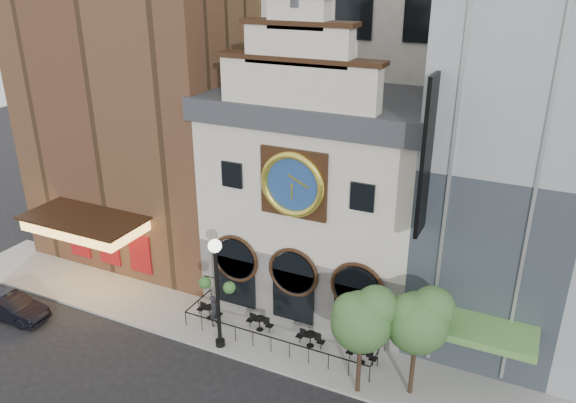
# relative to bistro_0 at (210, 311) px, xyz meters

# --- Properties ---
(ground) EXTENTS (120.00, 120.00, 0.00)m
(ground) POSITION_rel_bistro_0_xyz_m (4.49, -2.37, -0.61)
(ground) COLOR black
(ground) RESTS_ON ground
(sidewalk) EXTENTS (44.00, 5.00, 0.15)m
(sidewalk) POSITION_rel_bistro_0_xyz_m (4.49, 0.13, -0.54)
(sidewalk) COLOR gray
(sidewalk) RESTS_ON ground
(clock_building) EXTENTS (12.60, 8.78, 18.65)m
(clock_building) POSITION_rel_bistro_0_xyz_m (4.49, 5.45, 6.07)
(clock_building) COLOR #605E5B
(clock_building) RESTS_ON ground
(theater_building) EXTENTS (14.00, 15.60, 25.00)m
(theater_building) POSITION_rel_bistro_0_xyz_m (-8.51, 7.59, 11.99)
(theater_building) COLOR brown
(theater_building) RESTS_ON ground
(cafe_railing) EXTENTS (10.60, 2.60, 0.90)m
(cafe_railing) POSITION_rel_bistro_0_xyz_m (4.49, 0.13, -0.01)
(cafe_railing) COLOR black
(cafe_railing) RESTS_ON sidewalk
(bistro_0) EXTENTS (1.58, 0.68, 0.90)m
(bistro_0) POSITION_rel_bistro_0_xyz_m (0.00, 0.00, 0.00)
(bistro_0) COLOR black
(bistro_0) RESTS_ON sidewalk
(bistro_1) EXTENTS (1.58, 0.68, 0.90)m
(bistro_1) POSITION_rel_bistro_0_xyz_m (3.07, 0.25, 0.00)
(bistro_1) COLOR black
(bistro_1) RESTS_ON sidewalk
(bistro_2) EXTENTS (1.58, 0.68, 0.90)m
(bistro_2) POSITION_rel_bistro_0_xyz_m (6.13, 0.14, 0.00)
(bistro_2) COLOR black
(bistro_2) RESTS_ON sidewalk
(bistro_3) EXTENTS (1.58, 0.68, 0.90)m
(bistro_3) POSITION_rel_bistro_0_xyz_m (8.98, 0.02, 0.00)
(bistro_3) COLOR black
(bistro_3) RESTS_ON sidewalk
(car_left) EXTENTS (4.48, 1.81, 1.45)m
(car_left) POSITION_rel_bistro_0_xyz_m (-10.33, -4.63, 0.11)
(car_left) COLOR black
(car_left) RESTS_ON ground
(pedestrian) EXTENTS (0.47, 0.69, 1.83)m
(pedestrian) POSITION_rel_bistro_0_xyz_m (0.58, -0.38, 0.45)
(pedestrian) COLOR black
(pedestrian) RESTS_ON sidewalk
(lamppost) EXTENTS (1.99, 0.77, 6.23)m
(lamppost) POSITION_rel_bistro_0_xyz_m (1.83, -1.85, 3.39)
(lamppost) COLOR black
(lamppost) RESTS_ON sidewalk
(tree_left) EXTENTS (2.89, 2.79, 5.57)m
(tree_left) POSITION_rel_bistro_0_xyz_m (9.52, -1.94, 3.62)
(tree_left) COLOR #382619
(tree_left) RESTS_ON sidewalk
(tree_right) EXTENTS (2.91, 2.80, 5.60)m
(tree_right) POSITION_rel_bistro_0_xyz_m (11.78, -0.99, 3.64)
(tree_right) COLOR #382619
(tree_right) RESTS_ON sidewalk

